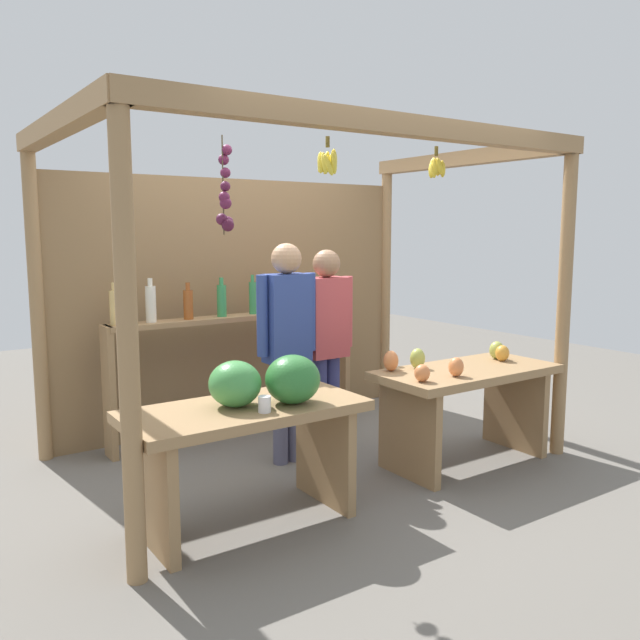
% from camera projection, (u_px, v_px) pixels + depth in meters
% --- Properties ---
extents(ground_plane, '(12.00, 12.00, 0.00)m').
position_uv_depth(ground_plane, '(305.00, 455.00, 4.92)').
color(ground_plane, slate).
rests_on(ground_plane, ground).
extents(market_stall, '(3.39, 2.17, 2.36)m').
position_uv_depth(market_stall, '(270.00, 271.00, 5.13)').
color(market_stall, '#99754C').
rests_on(market_stall, ground).
extents(fruit_counter_left, '(1.38, 0.64, 0.99)m').
position_uv_depth(fruit_counter_left, '(253.00, 418.00, 3.70)').
color(fruit_counter_left, '#99754C').
rests_on(fruit_counter_left, ground).
extents(fruit_counter_right, '(1.38, 0.64, 0.85)m').
position_uv_depth(fruit_counter_right, '(465.00, 391.00, 4.71)').
color(fruit_counter_right, '#99754C').
rests_on(fruit_counter_right, ground).
extents(bottle_shelf_unit, '(2.18, 0.22, 1.34)m').
position_uv_depth(bottle_shelf_unit, '(236.00, 337.00, 5.34)').
color(bottle_shelf_unit, '#99754C').
rests_on(bottle_shelf_unit, ground).
extents(vendor_man, '(0.48, 0.22, 1.60)m').
position_uv_depth(vendor_man, '(287.00, 333.00, 4.66)').
color(vendor_man, slate).
rests_on(vendor_man, ground).
extents(vendor_woman, '(0.48, 0.21, 1.55)m').
position_uv_depth(vendor_woman, '(326.00, 331.00, 4.98)').
color(vendor_woman, navy).
rests_on(vendor_woman, ground).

